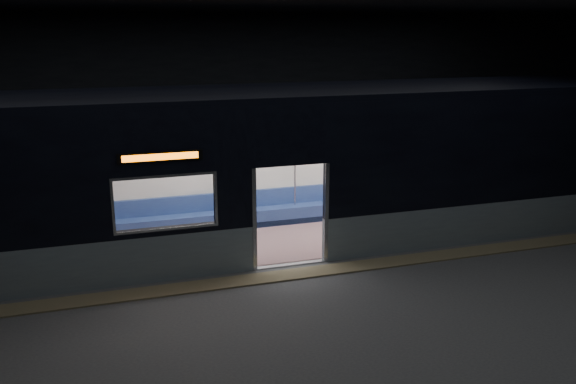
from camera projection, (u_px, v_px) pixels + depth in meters
name	position (u px, v px, depth m)	size (l,w,h in m)	color
station_floor	(308.00, 286.00, 11.23)	(24.00, 14.00, 0.01)	#47494C
station_envelope	(310.00, 85.00, 10.27)	(24.00, 14.00, 5.00)	black
tactile_strip	(298.00, 274.00, 11.73)	(22.80, 0.50, 0.03)	#8C7F59
metro_car	(269.00, 160.00, 13.08)	(18.00, 3.04, 3.35)	#83969D
passenger	(437.00, 181.00, 15.70)	(0.41, 0.66, 1.29)	black
handbag	(440.00, 187.00, 15.53)	(0.28, 0.24, 0.14)	black
transit_map	(440.00, 151.00, 15.86)	(1.01, 0.03, 0.66)	white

